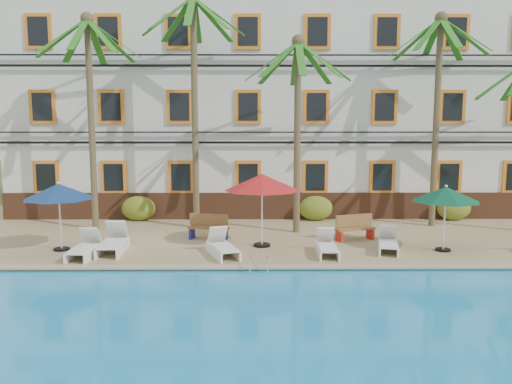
{
  "coord_description": "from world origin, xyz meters",
  "views": [
    {
      "loc": [
        -1.32,
        -15.22,
        4.4
      ],
      "look_at": [
        -1.18,
        3.0,
        2.0
      ],
      "focal_mm": 35.0,
      "sensor_mm": 36.0,
      "label": 1
    }
  ],
  "objects_px": {
    "palm_a": "(90,94)",
    "lounger_b": "(113,243)",
    "umbrella_red": "(262,183)",
    "lounger_e": "(388,243)",
    "pool_ladder": "(259,269)",
    "umbrella_green": "(446,195)",
    "palm_c": "(298,107)",
    "bench_right": "(354,227)",
    "lounger_c": "(222,247)",
    "palm_d": "(438,93)",
    "lounger_d": "(327,247)",
    "umbrella_blue": "(59,192)",
    "palm_b": "(194,82)",
    "lounger_a": "(85,248)",
    "bench_left": "(209,227)"
  },
  "relations": [
    {
      "from": "palm_d",
      "to": "lounger_d",
      "type": "bearing_deg",
      "value": -137.2
    },
    {
      "from": "bench_right",
      "to": "umbrella_red",
      "type": "bearing_deg",
      "value": -163.83
    },
    {
      "from": "lounger_b",
      "to": "bench_left",
      "type": "xyz_separation_m",
      "value": [
        3.03,
        1.92,
        0.15
      ]
    },
    {
      "from": "pool_ladder",
      "to": "umbrella_green",
      "type": "bearing_deg",
      "value": 18.55
    },
    {
      "from": "palm_a",
      "to": "umbrella_green",
      "type": "height_order",
      "value": "palm_a"
    },
    {
      "from": "palm_a",
      "to": "bench_right",
      "type": "xyz_separation_m",
      "value": [
        10.11,
        -1.98,
        -4.95
      ]
    },
    {
      "from": "palm_c",
      "to": "lounger_c",
      "type": "distance_m",
      "value": 6.43
    },
    {
      "from": "umbrella_green",
      "to": "bench_right",
      "type": "xyz_separation_m",
      "value": [
        -2.67,
        1.68,
        -1.44
      ]
    },
    {
      "from": "lounger_c",
      "to": "umbrella_blue",
      "type": "bearing_deg",
      "value": 172.53
    },
    {
      "from": "umbrella_blue",
      "to": "lounger_d",
      "type": "height_order",
      "value": "umbrella_blue"
    },
    {
      "from": "lounger_d",
      "to": "lounger_b",
      "type": "bearing_deg",
      "value": 176.78
    },
    {
      "from": "umbrella_green",
      "to": "umbrella_red",
      "type": "bearing_deg",
      "value": 173.51
    },
    {
      "from": "palm_b",
      "to": "lounger_b",
      "type": "height_order",
      "value": "palm_b"
    },
    {
      "from": "lounger_c",
      "to": "bench_right",
      "type": "bearing_deg",
      "value": 25.15
    },
    {
      "from": "lounger_e",
      "to": "pool_ladder",
      "type": "height_order",
      "value": "lounger_e"
    },
    {
      "from": "palm_b",
      "to": "lounger_c",
      "type": "distance_m",
      "value": 7.34
    },
    {
      "from": "palm_a",
      "to": "umbrella_blue",
      "type": "xyz_separation_m",
      "value": [
        -0.07,
        -3.47,
        -3.43
      ]
    },
    {
      "from": "palm_a",
      "to": "lounger_e",
      "type": "relative_size",
      "value": 4.63
    },
    {
      "from": "palm_d",
      "to": "lounger_b",
      "type": "height_order",
      "value": "palm_d"
    },
    {
      "from": "palm_a",
      "to": "pool_ladder",
      "type": "height_order",
      "value": "palm_a"
    },
    {
      "from": "umbrella_red",
      "to": "palm_a",
      "type": "bearing_deg",
      "value": 156.17
    },
    {
      "from": "lounger_b",
      "to": "lounger_c",
      "type": "distance_m",
      "value": 3.69
    },
    {
      "from": "palm_c",
      "to": "bench_right",
      "type": "height_order",
      "value": "palm_c"
    },
    {
      "from": "lounger_e",
      "to": "pool_ladder",
      "type": "distance_m",
      "value": 4.84
    },
    {
      "from": "umbrella_red",
      "to": "lounger_a",
      "type": "bearing_deg",
      "value": -166.53
    },
    {
      "from": "bench_left",
      "to": "bench_right",
      "type": "height_order",
      "value": "same"
    },
    {
      "from": "lounger_a",
      "to": "bench_left",
      "type": "bearing_deg",
      "value": 33.74
    },
    {
      "from": "lounger_a",
      "to": "pool_ladder",
      "type": "relative_size",
      "value": 2.49
    },
    {
      "from": "lounger_c",
      "to": "pool_ladder",
      "type": "xyz_separation_m",
      "value": [
        1.16,
        -1.56,
        -0.28
      ]
    },
    {
      "from": "lounger_d",
      "to": "bench_right",
      "type": "relative_size",
      "value": 1.12
    },
    {
      "from": "palm_b",
      "to": "umbrella_blue",
      "type": "relative_size",
      "value": 4.03
    },
    {
      "from": "palm_d",
      "to": "lounger_c",
      "type": "xyz_separation_m",
      "value": [
        -8.53,
        -4.81,
        -5.23
      ]
    },
    {
      "from": "palm_b",
      "to": "umbrella_green",
      "type": "relative_size",
      "value": 4.21
    },
    {
      "from": "umbrella_green",
      "to": "pool_ladder",
      "type": "relative_size",
      "value": 3.01
    },
    {
      "from": "palm_a",
      "to": "lounger_b",
      "type": "relative_size",
      "value": 4.06
    },
    {
      "from": "lounger_d",
      "to": "bench_left",
      "type": "distance_m",
      "value": 4.65
    },
    {
      "from": "umbrella_blue",
      "to": "lounger_e",
      "type": "bearing_deg",
      "value": -1.07
    },
    {
      "from": "umbrella_green",
      "to": "lounger_d",
      "type": "height_order",
      "value": "umbrella_green"
    },
    {
      "from": "palm_a",
      "to": "lounger_b",
      "type": "xyz_separation_m",
      "value": [
        1.74,
        -3.73,
        -5.1
      ]
    },
    {
      "from": "palm_c",
      "to": "pool_ladder",
      "type": "relative_size",
      "value": 10.21
    },
    {
      "from": "lounger_e",
      "to": "bench_right",
      "type": "xyz_separation_m",
      "value": [
        -0.81,
        1.7,
        0.2
      ]
    },
    {
      "from": "palm_c",
      "to": "pool_ladder",
      "type": "distance_m",
      "value": 7.26
    },
    {
      "from": "lounger_b",
      "to": "umbrella_red",
      "type": "bearing_deg",
      "value": 8.75
    },
    {
      "from": "palm_c",
      "to": "umbrella_green",
      "type": "xyz_separation_m",
      "value": [
        4.68,
        -3.06,
        -2.98
      ]
    },
    {
      "from": "palm_c",
      "to": "bench_right",
      "type": "xyz_separation_m",
      "value": [
        2.0,
        -1.38,
        -4.41
      ]
    },
    {
      "from": "palm_b",
      "to": "bench_right",
      "type": "relative_size",
      "value": 5.99
    },
    {
      "from": "bench_left",
      "to": "lounger_a",
      "type": "bearing_deg",
      "value": -146.26
    },
    {
      "from": "lounger_e",
      "to": "palm_b",
      "type": "bearing_deg",
      "value": 149.75
    },
    {
      "from": "pool_ladder",
      "to": "palm_b",
      "type": "bearing_deg",
      "value": 112.34
    },
    {
      "from": "umbrella_green",
      "to": "lounger_a",
      "type": "xyz_separation_m",
      "value": [
        -11.79,
        -0.68,
        -1.62
      ]
    }
  ]
}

